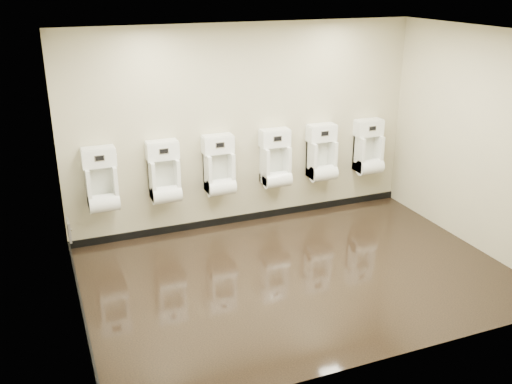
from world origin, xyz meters
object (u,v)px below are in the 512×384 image
at_px(urinal_0, 102,184).
at_px(urinal_4, 322,157).
at_px(urinal_3, 276,163).
at_px(urinal_5, 369,151).
at_px(access_panel, 69,230).
at_px(urinal_2, 219,170).
at_px(urinal_1, 164,177).

distance_m(urinal_0, urinal_4, 3.15).
height_order(urinal_0, urinal_4, same).
relative_size(urinal_3, urinal_5, 1.00).
relative_size(access_panel, urinal_5, 0.31).
bearing_deg(urinal_5, urinal_0, 180.00).
bearing_deg(urinal_4, urinal_2, 180.00).
height_order(urinal_3, urinal_4, same).
distance_m(urinal_2, urinal_5, 2.37).
relative_size(urinal_4, urinal_5, 1.00).
bearing_deg(urinal_4, access_panel, -173.59).
distance_m(urinal_0, urinal_1, 0.81).
distance_m(access_panel, urinal_0, 0.73).
height_order(urinal_2, urinal_4, same).
bearing_deg(urinal_5, urinal_2, 180.00).
relative_size(urinal_2, urinal_5, 1.00).
distance_m(access_panel, urinal_5, 4.45).
bearing_deg(urinal_0, urinal_1, 0.00).
bearing_deg(urinal_5, urinal_1, 180.00).
bearing_deg(urinal_0, urinal_3, 0.00).
bearing_deg(urinal_1, urinal_5, 0.00).
bearing_deg(urinal_1, urinal_2, 0.00).
bearing_deg(access_panel, urinal_4, 6.41).
height_order(urinal_0, urinal_5, same).
bearing_deg(urinal_5, access_panel, -174.73).
distance_m(urinal_1, urinal_2, 0.76).
bearing_deg(urinal_1, urinal_0, 180.00).
bearing_deg(urinal_2, urinal_5, 0.00).
bearing_deg(urinal_2, urinal_3, 0.00).
xyz_separation_m(urinal_3, urinal_5, (1.53, 0.00, 0.00)).
bearing_deg(urinal_4, urinal_5, 0.00).
relative_size(urinal_1, urinal_4, 1.00).
xyz_separation_m(urinal_2, urinal_5, (2.37, 0.00, 0.00)).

